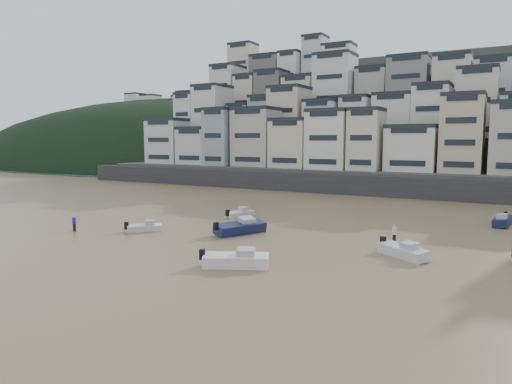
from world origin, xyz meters
The scene contains 12 objects.
sea_strip centered at (-110.00, 145.00, 0.01)m, with size 340.00×340.00×0.00m, color #4A636A.
harbor_wall centered at (10.00, 65.00, 1.75)m, with size 140.00×3.00×3.50m, color #38383A.
hillside centered at (14.73, 104.84, 13.01)m, with size 141.04×66.00×50.00m.
headland centered at (-95.00, 135.00, 0.02)m, with size 216.00×135.00×53.33m.
boat_a centered at (9.20, 15.36, 0.76)m, with size 5.55×1.82×1.51m, color white, non-canonical shape.
boat_f centered at (-2.34, 35.00, 0.57)m, with size 4.21×1.38×1.15m, color silver, non-canonical shape.
boat_c centered at (3.00, 26.21, 0.84)m, with size 6.16×2.01×1.68m, color #161D45, non-canonical shape.
boat_j centered at (-6.60, 22.27, 0.54)m, with size 3.97×1.30×1.08m, color silver, non-canonical shape.
boat_i centered at (26.86, 44.78, 0.71)m, with size 5.19×1.70×1.42m, color #13163B, non-canonical shape.
boat_b centered at (19.85, 24.78, 0.70)m, with size 5.11×1.67×1.39m, color silver, non-canonical shape.
person_blue centered at (-13.14, 18.56, 0.87)m, with size 0.44×0.44×1.74m, color #3618B4, non-canonical shape.
person_pink centered at (18.02, 29.75, 0.87)m, with size 0.44×0.44×1.74m, color beige, non-canonical shape.
Camera 1 is at (27.33, -13.86, 9.89)m, focal length 32.00 mm.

